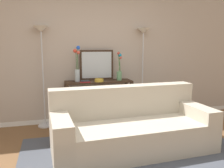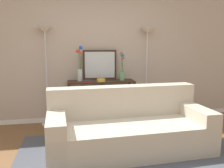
{
  "view_description": "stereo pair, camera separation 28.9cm",
  "coord_description": "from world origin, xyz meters",
  "px_view_note": "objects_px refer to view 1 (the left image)",
  "views": [
    {
      "loc": [
        -0.87,
        -2.36,
        1.48
      ],
      "look_at": [
        0.11,
        1.27,
        0.87
      ],
      "focal_mm": 37.79,
      "sensor_mm": 36.0,
      "label": 1
    },
    {
      "loc": [
        -0.59,
        -2.42,
        1.48
      ],
      "look_at": [
        0.11,
        1.27,
        0.87
      ],
      "focal_mm": 37.79,
      "sensor_mm": 36.0,
      "label": 2
    }
  ],
  "objects_px": {
    "book_row_under_console": "(81,122)",
    "fruit_bowl": "(99,80)",
    "book_stack": "(85,81)",
    "floor_lamp_left": "(42,48)",
    "couch": "(131,128)",
    "vase_short_flowers": "(119,70)",
    "wall_mirror": "(97,65)",
    "console_table": "(99,94)",
    "floor_lamp_right": "(143,48)",
    "vase_tall_flowers": "(77,67)"
  },
  "relations": [
    {
      "from": "wall_mirror",
      "to": "book_stack",
      "type": "relative_size",
      "value": 3.47
    },
    {
      "from": "console_table",
      "to": "fruit_bowl",
      "type": "distance_m",
      "value": 0.31
    },
    {
      "from": "floor_lamp_left",
      "to": "vase_tall_flowers",
      "type": "distance_m",
      "value": 0.7
    },
    {
      "from": "vase_tall_flowers",
      "to": "fruit_bowl",
      "type": "xyz_separation_m",
      "value": [
        0.37,
        -0.13,
        -0.23
      ]
    },
    {
      "from": "floor_lamp_left",
      "to": "book_stack",
      "type": "relative_size",
      "value": 9.82
    },
    {
      "from": "console_table",
      "to": "wall_mirror",
      "type": "height_order",
      "value": "wall_mirror"
    },
    {
      "from": "vase_short_flowers",
      "to": "fruit_bowl",
      "type": "distance_m",
      "value": 0.46
    },
    {
      "from": "floor_lamp_right",
      "to": "fruit_bowl",
      "type": "distance_m",
      "value": 1.13
    },
    {
      "from": "wall_mirror",
      "to": "couch",
      "type": "bearing_deg",
      "value": -80.83
    },
    {
      "from": "floor_lamp_left",
      "to": "floor_lamp_right",
      "type": "xyz_separation_m",
      "value": [
        1.92,
        -0.0,
        -0.0
      ]
    },
    {
      "from": "couch",
      "to": "book_row_under_console",
      "type": "relative_size",
      "value": 6.8
    },
    {
      "from": "vase_short_flowers",
      "to": "book_stack",
      "type": "height_order",
      "value": "vase_short_flowers"
    },
    {
      "from": "couch",
      "to": "fruit_bowl",
      "type": "xyz_separation_m",
      "value": [
        -0.24,
        1.09,
        0.55
      ]
    },
    {
      "from": "book_stack",
      "to": "book_row_under_console",
      "type": "relative_size",
      "value": 0.55
    },
    {
      "from": "floor_lamp_left",
      "to": "fruit_bowl",
      "type": "xyz_separation_m",
      "value": [
        0.98,
        -0.23,
        -0.57
      ]
    },
    {
      "from": "couch",
      "to": "book_stack",
      "type": "xyz_separation_m",
      "value": [
        -0.49,
        1.1,
        0.54
      ]
    },
    {
      "from": "floor_lamp_right",
      "to": "floor_lamp_left",
      "type": "bearing_deg",
      "value": 180.0
    },
    {
      "from": "couch",
      "to": "book_stack",
      "type": "bearing_deg",
      "value": 113.93
    },
    {
      "from": "floor_lamp_left",
      "to": "book_row_under_console",
      "type": "relative_size",
      "value": 5.44
    },
    {
      "from": "floor_lamp_left",
      "to": "book_row_under_console",
      "type": "bearing_deg",
      "value": -10.0
    },
    {
      "from": "floor_lamp_left",
      "to": "book_stack",
      "type": "xyz_separation_m",
      "value": [
        0.73,
        -0.22,
        -0.59
      ]
    },
    {
      "from": "vase_tall_flowers",
      "to": "book_row_under_console",
      "type": "relative_size",
      "value": 1.93
    },
    {
      "from": "console_table",
      "to": "vase_short_flowers",
      "type": "xyz_separation_m",
      "value": [
        0.4,
        -0.02,
        0.45
      ]
    },
    {
      "from": "couch",
      "to": "floor_lamp_left",
      "type": "distance_m",
      "value": 2.12
    },
    {
      "from": "floor_lamp_left",
      "to": "floor_lamp_right",
      "type": "bearing_deg",
      "value": -0.0
    },
    {
      "from": "console_table",
      "to": "floor_lamp_right",
      "type": "relative_size",
      "value": 0.68
    },
    {
      "from": "couch",
      "to": "vase_short_flowers",
      "type": "xyz_separation_m",
      "value": [
        0.18,
        1.18,
        0.72
      ]
    },
    {
      "from": "couch",
      "to": "floor_lamp_right",
      "type": "relative_size",
      "value": 1.25
    },
    {
      "from": "wall_mirror",
      "to": "book_row_under_console",
      "type": "xyz_separation_m",
      "value": [
        -0.34,
        -0.16,
        -1.06
      ]
    },
    {
      "from": "fruit_bowl",
      "to": "vase_tall_flowers",
      "type": "bearing_deg",
      "value": 160.62
    },
    {
      "from": "vase_short_flowers",
      "to": "book_row_under_console",
      "type": "height_order",
      "value": "vase_short_flowers"
    },
    {
      "from": "floor_lamp_left",
      "to": "vase_short_flowers",
      "type": "bearing_deg",
      "value": -5.75
    },
    {
      "from": "wall_mirror",
      "to": "book_stack",
      "type": "bearing_deg",
      "value": -135.85
    },
    {
      "from": "floor_lamp_right",
      "to": "fruit_bowl",
      "type": "height_order",
      "value": "floor_lamp_right"
    },
    {
      "from": "wall_mirror",
      "to": "vase_short_flowers",
      "type": "xyz_separation_m",
      "value": [
        0.4,
        -0.18,
        -0.09
      ]
    },
    {
      "from": "floor_lamp_left",
      "to": "vase_tall_flowers",
      "type": "relative_size",
      "value": 2.81
    },
    {
      "from": "floor_lamp_left",
      "to": "vase_short_flowers",
      "type": "xyz_separation_m",
      "value": [
        1.39,
        -0.14,
        -0.41
      ]
    },
    {
      "from": "vase_tall_flowers",
      "to": "book_stack",
      "type": "distance_m",
      "value": 0.3
    },
    {
      "from": "console_table",
      "to": "floor_lamp_left",
      "type": "relative_size",
      "value": 0.68
    },
    {
      "from": "vase_tall_flowers",
      "to": "book_row_under_console",
      "type": "distance_m",
      "value": 1.04
    },
    {
      "from": "console_table",
      "to": "book_row_under_console",
      "type": "bearing_deg",
      "value": 180.0
    },
    {
      "from": "fruit_bowl",
      "to": "book_row_under_console",
      "type": "height_order",
      "value": "fruit_bowl"
    },
    {
      "from": "book_stack",
      "to": "fruit_bowl",
      "type": "bearing_deg",
      "value": -3.39
    },
    {
      "from": "vase_tall_flowers",
      "to": "book_stack",
      "type": "bearing_deg",
      "value": -43.64
    },
    {
      "from": "book_stack",
      "to": "floor_lamp_left",
      "type": "bearing_deg",
      "value": 163.14
    },
    {
      "from": "console_table",
      "to": "book_row_under_console",
      "type": "height_order",
      "value": "console_table"
    },
    {
      "from": "couch",
      "to": "fruit_bowl",
      "type": "bearing_deg",
      "value": 102.35
    },
    {
      "from": "vase_short_flowers",
      "to": "console_table",
      "type": "bearing_deg",
      "value": 176.46
    },
    {
      "from": "book_row_under_console",
      "to": "fruit_bowl",
      "type": "bearing_deg",
      "value": -20.42
    },
    {
      "from": "wall_mirror",
      "to": "fruit_bowl",
      "type": "relative_size",
      "value": 3.95
    }
  ]
}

